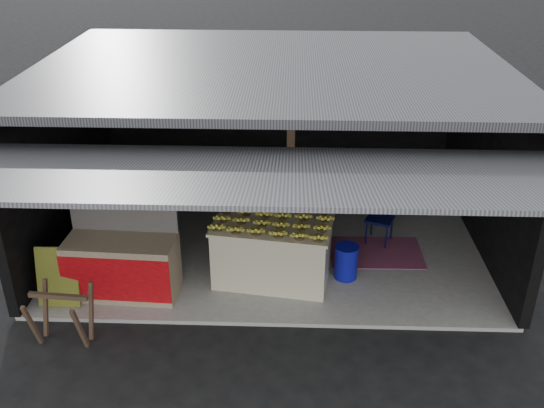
{
  "coord_description": "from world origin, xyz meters",
  "views": [
    {
      "loc": [
        0.33,
        -6.66,
        5.27
      ],
      "look_at": [
        0.03,
        1.57,
        1.1
      ],
      "focal_mm": 40.0,
      "sensor_mm": 36.0,
      "label": 1
    }
  ],
  "objects_px": {
    "neighbor_stall": "(123,264)",
    "sawhorse": "(61,312)",
    "banana_table": "(273,250)",
    "white_crate": "(272,222)",
    "plastic_chair": "(382,212)",
    "water_barrel": "(346,263)"
  },
  "relations": [
    {
      "from": "white_crate",
      "to": "water_barrel",
      "type": "relative_size",
      "value": 2.08
    },
    {
      "from": "neighbor_stall",
      "to": "plastic_chair",
      "type": "distance_m",
      "value": 4.29
    },
    {
      "from": "white_crate",
      "to": "sawhorse",
      "type": "relative_size",
      "value": 1.37
    },
    {
      "from": "banana_table",
      "to": "neighbor_stall",
      "type": "height_order",
      "value": "neighbor_stall"
    },
    {
      "from": "plastic_chair",
      "to": "banana_table",
      "type": "bearing_deg",
      "value": -122.77
    },
    {
      "from": "banana_table",
      "to": "white_crate",
      "type": "distance_m",
      "value": 0.8
    },
    {
      "from": "white_crate",
      "to": "water_barrel",
      "type": "distance_m",
      "value": 1.4
    },
    {
      "from": "neighbor_stall",
      "to": "sawhorse",
      "type": "height_order",
      "value": "neighbor_stall"
    },
    {
      "from": "neighbor_stall",
      "to": "water_barrel",
      "type": "height_order",
      "value": "neighbor_stall"
    },
    {
      "from": "white_crate",
      "to": "sawhorse",
      "type": "xyz_separation_m",
      "value": [
        -2.65,
        -2.35,
        -0.11
      ]
    },
    {
      "from": "banana_table",
      "to": "plastic_chair",
      "type": "xyz_separation_m",
      "value": [
        1.78,
        1.23,
        0.05
      ]
    },
    {
      "from": "banana_table",
      "to": "neighbor_stall",
      "type": "bearing_deg",
      "value": -159.55
    },
    {
      "from": "sawhorse",
      "to": "plastic_chair",
      "type": "bearing_deg",
      "value": 36.31
    },
    {
      "from": "white_crate",
      "to": "plastic_chair",
      "type": "relative_size",
      "value": 1.2
    },
    {
      "from": "banana_table",
      "to": "neighbor_stall",
      "type": "xyz_separation_m",
      "value": [
        -2.16,
        -0.46,
        0.0
      ]
    },
    {
      "from": "white_crate",
      "to": "plastic_chair",
      "type": "height_order",
      "value": "white_crate"
    },
    {
      "from": "sawhorse",
      "to": "water_barrel",
      "type": "bearing_deg",
      "value": 27.28
    },
    {
      "from": "banana_table",
      "to": "water_barrel",
      "type": "height_order",
      "value": "banana_table"
    },
    {
      "from": "neighbor_stall",
      "to": "plastic_chair",
      "type": "height_order",
      "value": "neighbor_stall"
    },
    {
      "from": "sawhorse",
      "to": "water_barrel",
      "type": "relative_size",
      "value": 1.52
    },
    {
      "from": "sawhorse",
      "to": "neighbor_stall",
      "type": "bearing_deg",
      "value": 68.76
    },
    {
      "from": "white_crate",
      "to": "water_barrel",
      "type": "xyz_separation_m",
      "value": [
        1.15,
        -0.75,
        -0.28
      ]
    }
  ]
}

